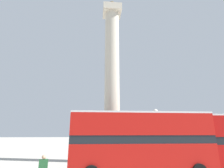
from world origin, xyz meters
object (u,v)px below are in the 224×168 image
(bus_b, at_px, (141,140))
(street_lamp, at_px, (157,134))
(monument_column, at_px, (112,101))
(equestrian_statue, at_px, (175,143))

(bus_b, xyz_separation_m, street_lamp, (2.17, 2.56, 0.44))
(monument_column, height_order, street_lamp, monument_column)
(monument_column, relative_size, equestrian_statue, 3.39)
(monument_column, xyz_separation_m, equestrian_statue, (8.89, 4.26, -4.70))
(monument_column, bearing_deg, street_lamp, -44.25)
(monument_column, relative_size, bus_b, 1.96)
(bus_b, distance_m, street_lamp, 3.38)
(equestrian_statue, bearing_deg, monument_column, 178.00)
(bus_b, bearing_deg, equestrian_statue, 55.48)
(equestrian_statue, distance_m, street_lamp, 9.51)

